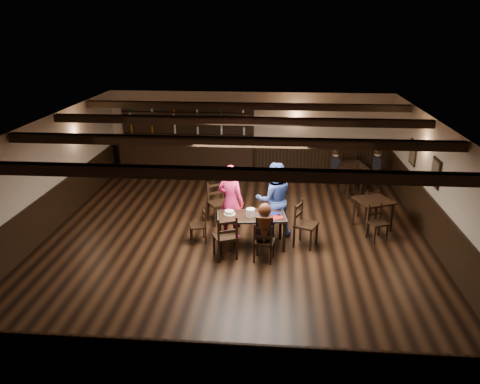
# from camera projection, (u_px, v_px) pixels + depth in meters

# --- Properties ---
(ground) EXTENTS (10.00, 10.00, 0.00)m
(ground) POSITION_uv_depth(u_px,v_px,m) (236.00, 240.00, 10.90)
(ground) COLOR black
(ground) RESTS_ON ground
(room_shell) EXTENTS (9.02, 10.02, 2.71)m
(room_shell) POSITION_uv_depth(u_px,v_px,m) (236.00, 168.00, 10.33)
(room_shell) COLOR #C1B3A0
(room_shell) RESTS_ON ground
(dining_table) EXTENTS (1.60, 0.94, 0.75)m
(dining_table) POSITION_uv_depth(u_px,v_px,m) (251.00, 219.00, 10.38)
(dining_table) COLOR black
(dining_table) RESTS_ON ground
(chair_near_left) EXTENTS (0.60, 0.58, 0.98)m
(chair_near_left) POSITION_uv_depth(u_px,v_px,m) (226.00, 235.00, 9.83)
(chair_near_left) COLOR black
(chair_near_left) RESTS_ON ground
(chair_near_right) EXTENTS (0.47, 0.45, 0.89)m
(chair_near_right) POSITION_uv_depth(u_px,v_px,m) (264.00, 240.00, 9.74)
(chair_near_right) COLOR black
(chair_near_right) RESTS_ON ground
(chair_end_left) EXTENTS (0.45, 0.46, 0.81)m
(chair_end_left) POSITION_uv_depth(u_px,v_px,m) (201.00, 222.00, 10.68)
(chair_end_left) COLOR black
(chair_end_left) RESTS_ON ground
(chair_end_right) EXTENTS (0.61, 0.62, 1.03)m
(chair_end_right) POSITION_uv_depth(u_px,v_px,m) (302.00, 220.00, 10.46)
(chair_end_right) COLOR black
(chair_end_right) RESTS_ON ground
(chair_far_pushed) EXTENTS (0.65, 0.65, 1.03)m
(chair_far_pushed) POSITION_uv_depth(u_px,v_px,m) (217.00, 199.00, 11.73)
(chair_far_pushed) COLOR black
(chair_far_pushed) RESTS_ON ground
(woman_pink) EXTENTS (0.76, 0.65, 1.77)m
(woman_pink) POSITION_uv_depth(u_px,v_px,m) (231.00, 202.00, 10.75)
(woman_pink) COLOR #E83596
(woman_pink) RESTS_ON ground
(man_blue) EXTENTS (1.00, 0.86, 1.79)m
(man_blue) POSITION_uv_depth(u_px,v_px,m) (274.00, 200.00, 10.86)
(man_blue) COLOR navy
(man_blue) RESTS_ON ground
(seated_person) EXTENTS (0.36, 0.54, 0.88)m
(seated_person) POSITION_uv_depth(u_px,v_px,m) (264.00, 224.00, 9.67)
(seated_person) COLOR black
(seated_person) RESTS_ON ground
(cake) EXTENTS (0.26, 0.26, 0.08)m
(cake) POSITION_uv_depth(u_px,v_px,m) (229.00, 213.00, 10.40)
(cake) COLOR white
(cake) RESTS_ON dining_table
(plate_stack_a) EXTENTS (0.19, 0.19, 0.18)m
(plate_stack_a) POSITION_uv_depth(u_px,v_px,m) (251.00, 213.00, 10.26)
(plate_stack_a) COLOR white
(plate_stack_a) RESTS_ON dining_table
(plate_stack_b) EXTENTS (0.15, 0.15, 0.18)m
(plate_stack_b) POSITION_uv_depth(u_px,v_px,m) (263.00, 211.00, 10.34)
(plate_stack_b) COLOR white
(plate_stack_b) RESTS_ON dining_table
(tea_light) EXTENTS (0.04, 0.04, 0.06)m
(tea_light) POSITION_uv_depth(u_px,v_px,m) (253.00, 212.00, 10.46)
(tea_light) COLOR #A5A8AD
(tea_light) RESTS_ON dining_table
(salt_shaker) EXTENTS (0.04, 0.04, 0.10)m
(salt_shaker) POSITION_uv_depth(u_px,v_px,m) (270.00, 214.00, 10.31)
(salt_shaker) COLOR silver
(salt_shaker) RESTS_ON dining_table
(pepper_shaker) EXTENTS (0.03, 0.03, 0.08)m
(pepper_shaker) POSITION_uv_depth(u_px,v_px,m) (269.00, 215.00, 10.28)
(pepper_shaker) COLOR #A5A8AD
(pepper_shaker) RESTS_ON dining_table
(drink_glass) EXTENTS (0.07, 0.07, 0.10)m
(drink_glass) POSITION_uv_depth(u_px,v_px,m) (262.00, 211.00, 10.44)
(drink_glass) COLOR silver
(drink_glass) RESTS_ON dining_table
(menu_red) EXTENTS (0.38, 0.35, 0.00)m
(menu_red) POSITION_uv_depth(u_px,v_px,m) (276.00, 217.00, 10.25)
(menu_red) COLOR maroon
(menu_red) RESTS_ON dining_table
(menu_blue) EXTENTS (0.31, 0.25, 0.00)m
(menu_blue) POSITION_uv_depth(u_px,v_px,m) (275.00, 213.00, 10.45)
(menu_blue) COLOR #101250
(menu_blue) RESTS_ON dining_table
(bar_counter) EXTENTS (4.48, 0.70, 2.20)m
(bar_counter) POSITION_uv_depth(u_px,v_px,m) (188.00, 154.00, 15.21)
(bar_counter) COLOR black
(bar_counter) RESTS_ON ground
(back_table_a) EXTENTS (1.03, 1.03, 0.75)m
(back_table_a) POSITION_uv_depth(u_px,v_px,m) (374.00, 204.00, 11.29)
(back_table_a) COLOR black
(back_table_a) RESTS_ON ground
(back_table_b) EXTENTS (1.06, 1.06, 0.75)m
(back_table_b) POSITION_uv_depth(u_px,v_px,m) (349.00, 168.00, 14.02)
(back_table_b) COLOR black
(back_table_b) RESTS_ON ground
(bg_patron_left) EXTENTS (0.24, 0.37, 0.74)m
(bg_patron_left) POSITION_uv_depth(u_px,v_px,m) (335.00, 162.00, 13.96)
(bg_patron_left) COLOR black
(bg_patron_left) RESTS_ON ground
(bg_patron_right) EXTENTS (0.29, 0.41, 0.78)m
(bg_patron_right) POSITION_uv_depth(u_px,v_px,m) (377.00, 162.00, 13.89)
(bg_patron_right) COLOR black
(bg_patron_right) RESTS_ON ground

